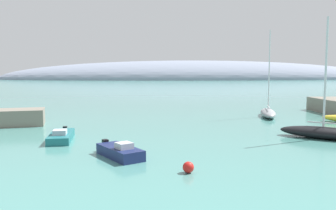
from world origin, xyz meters
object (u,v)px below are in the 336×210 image
object	(u,v)px
sailboat_black_end_of_line	(323,132)
motorboat_navy_alongside_breakwater	(120,151)
sailboat_grey_mid_mooring	(268,112)
mooring_buoy_red	(188,167)
motorboat_teal_foreground	(61,136)

from	to	relation	value
sailboat_black_end_of_line	motorboat_navy_alongside_breakwater	xyz separation A→B (m)	(-16.93, -5.67, -0.20)
sailboat_black_end_of_line	motorboat_navy_alongside_breakwater	distance (m)	17.86
sailboat_grey_mid_mooring	motorboat_navy_alongside_breakwater	world-z (taller)	sailboat_grey_mid_mooring
mooring_buoy_red	motorboat_teal_foreground	bearing A→B (deg)	133.47
sailboat_black_end_of_line	motorboat_teal_foreground	distance (m)	22.32
motorboat_teal_foreground	motorboat_navy_alongside_breakwater	world-z (taller)	motorboat_navy_alongside_breakwater
sailboat_grey_mid_mooring	motorboat_teal_foreground	xyz separation A→B (m)	(-22.50, -13.97, -0.21)
sailboat_grey_mid_mooring	motorboat_navy_alongside_breakwater	xyz separation A→B (m)	(-17.12, -20.18, -0.16)
sailboat_black_end_of_line	motorboat_navy_alongside_breakwater	world-z (taller)	sailboat_black_end_of_line
mooring_buoy_red	motorboat_navy_alongside_breakwater	bearing A→B (deg)	137.13
sailboat_black_end_of_line	motorboat_teal_foreground	size ratio (longest dim) A/B	1.83
mooring_buoy_red	sailboat_black_end_of_line	bearing A→B (deg)	36.83
sailboat_grey_mid_mooring	motorboat_teal_foreground	distance (m)	26.49
sailboat_grey_mid_mooring	motorboat_teal_foreground	world-z (taller)	sailboat_grey_mid_mooring
motorboat_teal_foreground	mooring_buoy_red	distance (m)	13.90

